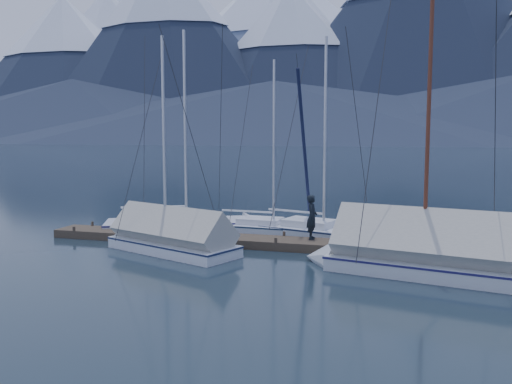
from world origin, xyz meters
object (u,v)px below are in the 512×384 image
Objects in this scene: sailboat_open_left at (198,226)px; person at (312,217)px; sailboat_open_mid at (283,231)px; sailboat_covered_near at (418,257)px; sailboat_covered_far at (164,239)px; sailboat_open_right at (334,235)px.

person is (5.84, -2.33, 1.05)m from sailboat_open_left.
sailboat_covered_near is at bearing -42.99° from sailboat_open_mid.
sailboat_open_left reaches higher than person.
sailboat_open_mid is 5.91m from sailboat_covered_far.
sailboat_open_left is 4.55m from sailboat_covered_far.
sailboat_open_right is at bearing -3.77° from sailboat_open_left.
sailboat_open_left is 4.10m from sailboat_open_mid.
sailboat_covered_near reaches higher than sailboat_open_mid.
sailboat_covered_near is 5.89× the size of person.
sailboat_covered_near is at bearing -133.26° from person.
sailboat_open_mid is at bearing 167.53° from sailboat_open_right.
sailboat_open_left is 1.18× the size of sailboat_open_mid.
sailboat_covered_far is (-9.49, 0.79, -0.08)m from sailboat_covered_near.
sailboat_open_left is at bearing 151.78° from sailboat_covered_near.
person is at bearing 21.96° from sailboat_covered_far.
sailboat_open_right is 5.97m from sailboat_covered_near.
sailboat_open_mid is 3.18m from person.
person is at bearing -54.27° from sailboat_open_mid.
sailboat_open_mid is at bearing 51.44° from sailboat_covered_far.
sailboat_covered_far is (-6.06, -4.09, 0.27)m from sailboat_open_right.
sailboat_covered_near reaches higher than sailboat_open_left.
sailboat_covered_far is 5.91m from person.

